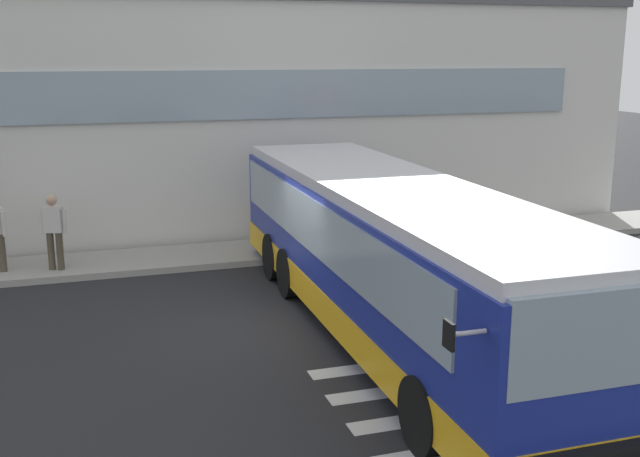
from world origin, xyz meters
TOP-DOWN VIEW (x-y plane):
  - ground_plane at (0.00, 0.00)m, footprint 80.00×90.00m
  - bay_paint_stripes at (2.00, -4.20)m, footprint 4.40×3.96m
  - terminal_building at (-0.69, 11.66)m, footprint 25.48×13.80m
  - boarding_curb at (0.00, 4.80)m, footprint 27.68×2.00m
  - bus_main_foreground at (1.68, -1.13)m, footprint 3.12×11.97m
  - passenger_by_doorway at (-3.98, 4.40)m, footprint 0.56×0.46m

SIDE VIEW (x-z plane):
  - ground_plane at x=0.00m, z-range -0.02..0.00m
  - bay_paint_stripes at x=2.00m, z-range 0.00..0.01m
  - boarding_curb at x=0.00m, z-range 0.00..0.15m
  - passenger_by_doorway at x=-3.98m, z-range 0.28..1.95m
  - bus_main_foreground at x=1.68m, z-range -0.01..2.69m
  - terminal_building at x=-0.69m, z-range -0.01..6.37m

